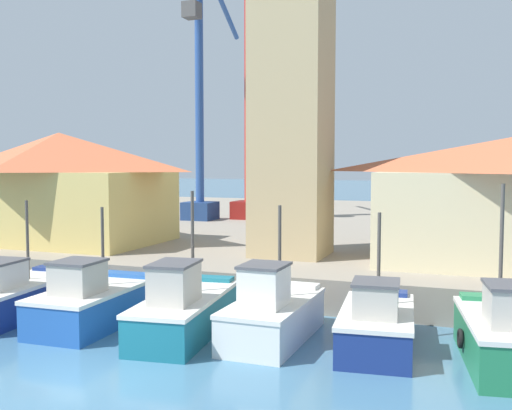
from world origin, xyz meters
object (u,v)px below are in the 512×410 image
(port_crane_far, at_px, (201,123))
(clock_tower, at_px, (292,52))
(fishing_boat_left_outer, at_px, (16,295))
(port_crane_near, at_px, (248,108))
(fishing_boat_left_inner, at_px, (92,302))
(warehouse_left, at_px, (60,186))
(fishing_boat_center, at_px, (272,314))
(fishing_boat_right_inner, at_px, (504,335))
(fishing_boat_mid_left, at_px, (185,309))
(fishing_boat_mid_right, at_px, (377,324))

(port_crane_far, bearing_deg, clock_tower, -51.23)
(fishing_boat_left_outer, bearing_deg, port_crane_near, 91.09)
(fishing_boat_left_inner, height_order, warehouse_left, warehouse_left)
(fishing_boat_center, distance_m, fishing_boat_right_inner, 6.16)
(port_crane_near, bearing_deg, port_crane_far, -150.65)
(fishing_boat_mid_left, xyz_separation_m, fishing_boat_right_inner, (8.77, 0.39, 0.01))
(fishing_boat_left_outer, relative_size, fishing_boat_center, 1.19)
(fishing_boat_mid_right, relative_size, clock_tower, 0.26)
(fishing_boat_left_outer, height_order, fishing_boat_center, fishing_boat_center)
(clock_tower, distance_m, port_crane_far, 16.51)
(fishing_boat_left_outer, xyz_separation_m, fishing_boat_center, (8.89, 0.42, 0.07))
(fishing_boat_left_outer, xyz_separation_m, fishing_boat_mid_right, (11.83, 0.69, -0.00))
(fishing_boat_right_inner, bearing_deg, warehouse_left, 157.98)
(fishing_boat_left_outer, height_order, clock_tower, clock_tower)
(fishing_boat_mid_right, xyz_separation_m, clock_tower, (-4.79, 7.60, 8.92))
(fishing_boat_mid_right, height_order, port_crane_far, port_crane_far)
(clock_tower, bearing_deg, fishing_boat_right_inner, -44.56)
(fishing_boat_left_outer, distance_m, port_crane_near, 24.03)
(fishing_boat_mid_left, xyz_separation_m, clock_tower, (0.76, 8.27, 8.84))
(fishing_boat_mid_left, height_order, port_crane_far, port_crane_far)
(fishing_boat_left_outer, distance_m, clock_tower, 14.06)
(clock_tower, bearing_deg, warehouse_left, 179.22)
(fishing_boat_left_inner, bearing_deg, fishing_boat_mid_right, 5.22)
(fishing_boat_left_outer, distance_m, fishing_boat_center, 8.90)
(fishing_boat_right_inner, bearing_deg, fishing_boat_left_outer, -178.48)
(port_crane_far, bearing_deg, warehouse_left, -97.32)
(fishing_boat_center, relative_size, port_crane_far, 0.25)
(fishing_boat_left_inner, distance_m, port_crane_far, 23.17)
(fishing_boat_center, bearing_deg, fishing_boat_mid_left, -171.02)
(fishing_boat_left_outer, xyz_separation_m, fishing_boat_mid_left, (6.28, 0.01, 0.07))
(fishing_boat_mid_right, xyz_separation_m, port_crane_far, (-15.06, 20.38, 7.00))
(port_crane_near, height_order, port_crane_far, port_crane_near)
(fishing_boat_mid_left, xyz_separation_m, port_crane_far, (-9.51, 21.06, 6.92))
(fishing_boat_right_inner, height_order, warehouse_left, warehouse_left)
(fishing_boat_mid_right, height_order, fishing_boat_right_inner, fishing_boat_right_inner)
(fishing_boat_center, bearing_deg, fishing_boat_mid_right, 5.10)
(fishing_boat_left_inner, bearing_deg, clock_tower, 64.93)
(fishing_boat_mid_left, distance_m, clock_tower, 12.13)
(fishing_boat_mid_left, relative_size, port_crane_far, 0.30)
(fishing_boat_left_inner, distance_m, fishing_boat_mid_right, 8.75)
(fishing_boat_mid_left, xyz_separation_m, fishing_boat_mid_right, (5.55, 0.67, -0.08))
(fishing_boat_mid_left, xyz_separation_m, fishing_boat_center, (2.61, 0.41, 0.00))
(clock_tower, bearing_deg, port_crane_far, 128.77)
(fishing_boat_left_inner, distance_m, port_crane_near, 24.37)
(fishing_boat_center, height_order, warehouse_left, warehouse_left)
(fishing_boat_left_outer, bearing_deg, fishing_boat_right_inner, 1.52)
(warehouse_left, bearing_deg, fishing_boat_left_outer, -60.16)
(fishing_boat_right_inner, height_order, port_crane_far, port_crane_far)
(clock_tower, bearing_deg, fishing_boat_left_outer, -130.38)
(fishing_boat_center, relative_size, fishing_boat_right_inner, 0.94)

